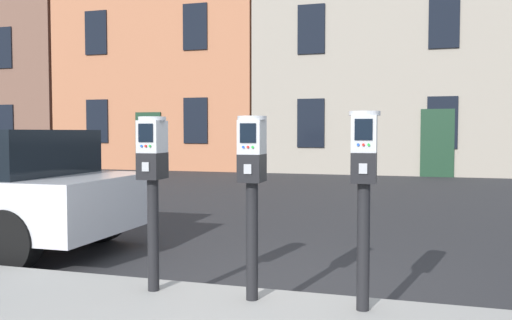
% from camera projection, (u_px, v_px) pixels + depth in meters
% --- Properties ---
extents(ground_plane, '(160.00, 160.00, 0.00)m').
position_uv_depth(ground_plane, '(254.00, 313.00, 4.26)').
color(ground_plane, '#28282B').
extents(parking_meter_near_kerb, '(0.23, 0.26, 1.38)m').
position_uv_depth(parking_meter_near_kerb, '(153.00, 171.00, 4.34)').
color(parking_meter_near_kerb, black).
rests_on(parking_meter_near_kerb, sidewalk_slab).
extents(parking_meter_twin_adjacent, '(0.23, 0.26, 1.37)m').
position_uv_depth(parking_meter_twin_adjacent, '(252.00, 174.00, 4.09)').
color(parking_meter_twin_adjacent, black).
rests_on(parking_meter_twin_adjacent, sidewalk_slab).
extents(parking_meter_end_of_row, '(0.23, 0.26, 1.40)m').
position_uv_depth(parking_meter_end_of_row, '(364.00, 174.00, 3.85)').
color(parking_meter_end_of_row, black).
rests_on(parking_meter_end_of_row, sidewalk_slab).
extents(townhouse_orange_brick, '(8.46, 6.06, 9.07)m').
position_uv_depth(townhouse_orange_brick, '(12.00, 63.00, 25.13)').
color(townhouse_orange_brick, brown).
rests_on(townhouse_orange_brick, ground_plane).
extents(townhouse_cream_stone, '(7.93, 5.46, 13.03)m').
position_uv_depth(townhouse_cream_stone, '(176.00, 5.00, 22.29)').
color(townhouse_cream_stone, '#B7704C').
rests_on(townhouse_cream_stone, ground_plane).
extents(townhouse_brick_corner, '(8.21, 6.68, 12.24)m').
position_uv_depth(townhouse_brick_corner, '(384.00, 4.00, 20.49)').
color(townhouse_brick_corner, '#9E9384').
rests_on(townhouse_brick_corner, ground_plane).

